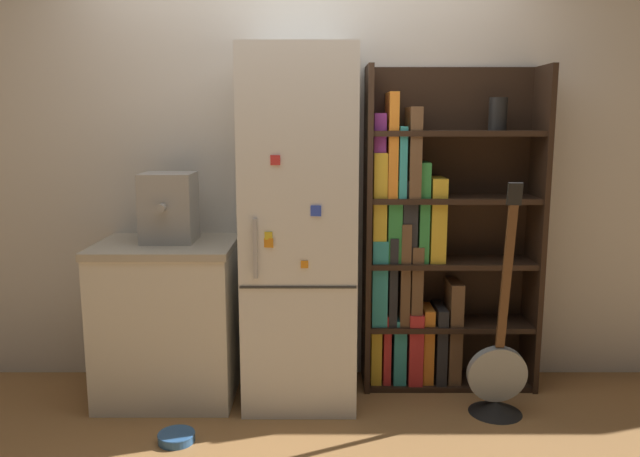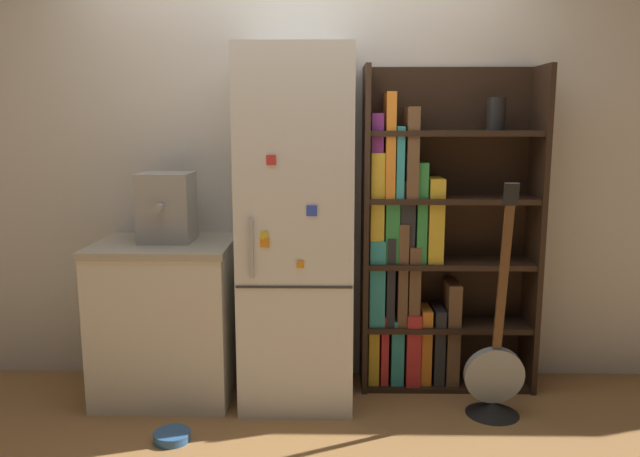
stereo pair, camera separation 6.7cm
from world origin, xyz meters
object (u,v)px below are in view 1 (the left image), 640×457
(espresso_machine, at_px, (166,207))
(bookshelf, at_px, (424,248))
(pet_bowl, at_px, (174,437))
(guitar, at_px, (494,381))
(refrigerator, at_px, (297,229))

(espresso_machine, bearing_deg, bookshelf, 5.19)
(pet_bowl, bearing_deg, guitar, 10.38)
(espresso_machine, height_order, pet_bowl, espresso_machine)
(refrigerator, height_order, espresso_machine, refrigerator)
(espresso_machine, xyz_separation_m, guitar, (1.77, -0.29, -0.89))
(pet_bowl, bearing_deg, refrigerator, 42.39)
(espresso_machine, distance_m, pet_bowl, 1.21)
(bookshelf, relative_size, pet_bowl, 10.16)
(espresso_machine, distance_m, guitar, 2.00)
(refrigerator, distance_m, guitar, 1.33)
(guitar, relative_size, pet_bowl, 6.90)
(bookshelf, bearing_deg, refrigerator, -166.07)
(refrigerator, distance_m, espresso_machine, 0.73)
(bookshelf, height_order, espresso_machine, bookshelf)
(bookshelf, xyz_separation_m, guitar, (0.32, -0.42, -0.63))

